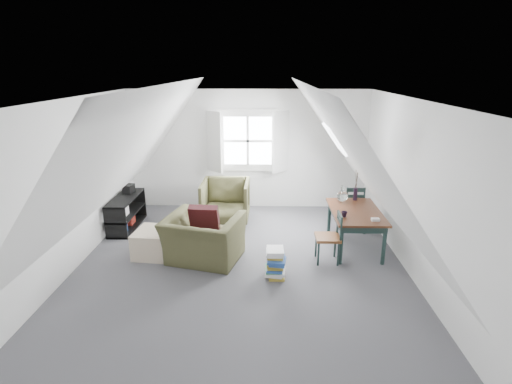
{
  "coord_description": "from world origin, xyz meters",
  "views": [
    {
      "loc": [
        0.37,
        -5.53,
        2.93
      ],
      "look_at": [
        0.22,
        0.6,
        1.0
      ],
      "focal_mm": 28.0,
      "sensor_mm": 36.0,
      "label": 1
    }
  ],
  "objects_px": {
    "dining_chair_near": "(330,237)",
    "magazine_stack": "(276,263)",
    "ottoman": "(156,243)",
    "armchair_far": "(226,221)",
    "armchair_near": "(204,260)",
    "dining_table": "(355,216)",
    "media_shelf": "(126,214)",
    "dining_chair_far": "(353,206)"
  },
  "relations": [
    {
      "from": "dining_chair_near",
      "to": "magazine_stack",
      "type": "distance_m",
      "value": 1.01
    },
    {
      "from": "ottoman",
      "to": "dining_chair_near",
      "type": "relative_size",
      "value": 0.79
    },
    {
      "from": "armchair_far",
      "to": "armchair_near",
      "type": "bearing_deg",
      "value": -95.53
    },
    {
      "from": "ottoman",
      "to": "armchair_far",
      "type": "bearing_deg",
      "value": 56.34
    },
    {
      "from": "magazine_stack",
      "to": "dining_table",
      "type": "bearing_deg",
      "value": 37.09
    },
    {
      "from": "armchair_near",
      "to": "armchair_far",
      "type": "height_order",
      "value": "armchair_far"
    },
    {
      "from": "dining_chair_near",
      "to": "magazine_stack",
      "type": "height_order",
      "value": "dining_chair_near"
    },
    {
      "from": "armchair_near",
      "to": "media_shelf",
      "type": "bearing_deg",
      "value": -22.73
    },
    {
      "from": "dining_chair_far",
      "to": "dining_table",
      "type": "bearing_deg",
      "value": 86.74
    },
    {
      "from": "armchair_near",
      "to": "armchair_far",
      "type": "relative_size",
      "value": 1.21
    },
    {
      "from": "dining_chair_far",
      "to": "media_shelf",
      "type": "bearing_deg",
      "value": 8.39
    },
    {
      "from": "armchair_near",
      "to": "media_shelf",
      "type": "height_order",
      "value": "media_shelf"
    },
    {
      "from": "dining_chair_far",
      "to": "magazine_stack",
      "type": "relative_size",
      "value": 1.94
    },
    {
      "from": "armchair_far",
      "to": "dining_chair_far",
      "type": "distance_m",
      "value": 2.48
    },
    {
      "from": "magazine_stack",
      "to": "dining_chair_far",
      "type": "bearing_deg",
      "value": 51.96
    },
    {
      "from": "armchair_near",
      "to": "media_shelf",
      "type": "relative_size",
      "value": 0.95
    },
    {
      "from": "dining_table",
      "to": "magazine_stack",
      "type": "height_order",
      "value": "dining_table"
    },
    {
      "from": "armchair_far",
      "to": "ottoman",
      "type": "distance_m",
      "value": 1.79
    },
    {
      "from": "media_shelf",
      "to": "armchair_far",
      "type": "bearing_deg",
      "value": 12.64
    },
    {
      "from": "armchair_near",
      "to": "magazine_stack",
      "type": "height_order",
      "value": "magazine_stack"
    },
    {
      "from": "ottoman",
      "to": "magazine_stack",
      "type": "distance_m",
      "value": 2.03
    },
    {
      "from": "dining_table",
      "to": "magazine_stack",
      "type": "xyz_separation_m",
      "value": [
        -1.34,
        -1.01,
        -0.36
      ]
    },
    {
      "from": "dining_chair_near",
      "to": "ottoman",
      "type": "bearing_deg",
      "value": -75.51
    },
    {
      "from": "ottoman",
      "to": "dining_chair_far",
      "type": "bearing_deg",
      "value": 20.02
    },
    {
      "from": "armchair_near",
      "to": "dining_chair_near",
      "type": "relative_size",
      "value": 1.4
    },
    {
      "from": "armchair_near",
      "to": "dining_table",
      "type": "height_order",
      "value": "dining_table"
    },
    {
      "from": "dining_chair_far",
      "to": "magazine_stack",
      "type": "distance_m",
      "value": 2.44
    },
    {
      "from": "dining_chair_near",
      "to": "magazine_stack",
      "type": "bearing_deg",
      "value": -41.25
    },
    {
      "from": "armchair_far",
      "to": "magazine_stack",
      "type": "xyz_separation_m",
      "value": [
        0.93,
        -2.15,
        0.21
      ]
    },
    {
      "from": "dining_chair_far",
      "to": "dining_chair_near",
      "type": "distance_m",
      "value": 1.55
    },
    {
      "from": "dining_chair_near",
      "to": "armchair_far",
      "type": "bearing_deg",
      "value": -114.88
    },
    {
      "from": "armchair_near",
      "to": "armchair_far",
      "type": "xyz_separation_m",
      "value": [
        0.18,
        1.65,
        0.0
      ]
    },
    {
      "from": "armchair_far",
      "to": "ottoman",
      "type": "height_order",
      "value": "same"
    },
    {
      "from": "media_shelf",
      "to": "armchair_near",
      "type": "bearing_deg",
      "value": -36.17
    },
    {
      "from": "dining_table",
      "to": "dining_chair_far",
      "type": "relative_size",
      "value": 1.6
    },
    {
      "from": "armchair_near",
      "to": "media_shelf",
      "type": "xyz_separation_m",
      "value": [
        -1.67,
        1.29,
        0.27
      ]
    },
    {
      "from": "armchair_near",
      "to": "dining_chair_near",
      "type": "bearing_deg",
      "value": -164.75
    },
    {
      "from": "armchair_far",
      "to": "magazine_stack",
      "type": "distance_m",
      "value": 2.35
    },
    {
      "from": "ottoman",
      "to": "dining_chair_far",
      "type": "height_order",
      "value": "dining_chair_far"
    },
    {
      "from": "dining_chair_far",
      "to": "ottoman",
      "type": "bearing_deg",
      "value": 26.68
    },
    {
      "from": "armchair_far",
      "to": "magazine_stack",
      "type": "height_order",
      "value": "magazine_stack"
    },
    {
      "from": "armchair_near",
      "to": "ottoman",
      "type": "xyz_separation_m",
      "value": [
        -0.8,
        0.17,
        0.21
      ]
    }
  ]
}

